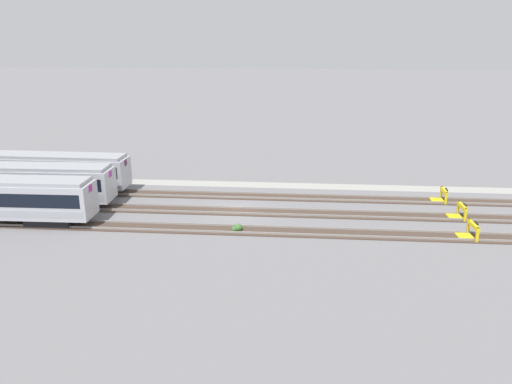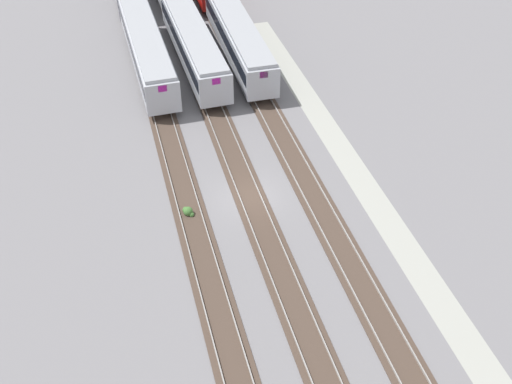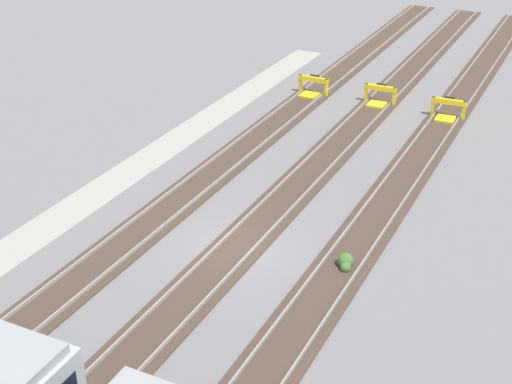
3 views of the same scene
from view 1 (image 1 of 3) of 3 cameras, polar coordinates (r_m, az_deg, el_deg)
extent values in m
plane|color=slate|center=(42.74, -2.23, -2.25)|extent=(400.00, 400.00, 0.00)
cube|color=#9E9E93|center=(50.45, -1.11, 0.86)|extent=(54.00, 2.00, 0.01)
cube|color=#47382D|center=(46.77, -1.59, -0.45)|extent=(90.00, 2.23, 0.06)
cube|color=gray|center=(46.06, -1.69, -0.60)|extent=(90.00, 0.07, 0.15)
cube|color=gray|center=(47.42, -1.50, -0.07)|extent=(90.00, 0.07, 0.15)
cube|color=#47382D|center=(42.73, -2.23, -2.21)|extent=(90.00, 2.24, 0.06)
cube|color=gray|center=(42.02, -2.35, -2.40)|extent=(90.00, 0.07, 0.15)
cube|color=gray|center=(43.36, -2.12, -1.76)|extent=(90.00, 0.07, 0.15)
cube|color=#47382D|center=(38.74, -3.00, -4.33)|extent=(90.00, 2.23, 0.06)
cube|color=gray|center=(38.04, -3.15, -4.58)|extent=(90.00, 0.07, 0.15)
cube|color=gray|center=(39.36, -2.87, -3.80)|extent=(90.00, 0.07, 0.15)
cube|color=#ADAFB7|center=(48.69, -26.22, 0.92)|extent=(18.05, 3.16, 2.70)
cube|color=black|center=(48.61, -26.28, 1.29)|extent=(17.33, 3.19, 1.08)
cube|color=#9EA0A8|center=(48.88, -26.11, 0.07)|extent=(17.69, 3.19, 0.54)
cube|color=#999BA0|center=(48.33, -26.46, 2.63)|extent=(17.51, 2.87, 0.30)
cube|color=#B21E99|center=(44.66, -16.36, 2.01)|extent=(0.09, 0.70, 0.56)
cube|color=black|center=(46.65, -19.99, -1.16)|extent=(3.64, 2.31, 0.70)
cube|color=#ADAFB7|center=(52.25, -23.90, 2.25)|extent=(18.04, 3.08, 2.70)
cube|color=black|center=(52.17, -23.95, 2.59)|extent=(17.32, 3.11, 1.08)
cube|color=#9EA0A8|center=(52.43, -23.80, 1.45)|extent=(17.68, 3.10, 0.54)
cube|color=#999BA0|center=(51.91, -24.10, 3.85)|extent=(17.50, 2.79, 0.30)
cube|color=#B21E99|center=(48.24, -14.72, 3.26)|extent=(0.09, 0.70, 0.56)
cube|color=black|center=(50.19, -18.11, 0.30)|extent=(3.63, 2.30, 0.70)
cube|color=#B21E99|center=(40.84, -18.46, 0.41)|extent=(0.09, 0.70, 0.56)
cube|color=black|center=(43.03, -22.30, -2.96)|extent=(3.64, 2.30, 0.70)
cube|color=yellow|center=(47.37, 20.88, -0.70)|extent=(0.19, 0.19, 1.15)
cube|color=yellow|center=(49.05, 20.41, -0.05)|extent=(0.19, 0.19, 1.15)
cube|color=yellow|center=(48.09, 20.69, 0.11)|extent=(0.32, 2.01, 0.30)
cube|color=yellow|center=(48.22, 19.95, -0.89)|extent=(1.14, 1.12, 0.18)
cube|color=black|center=(48.13, 20.90, 0.11)|extent=(0.14, 0.60, 0.44)
cube|color=yellow|center=(43.59, 22.80, -2.45)|extent=(0.18, 0.18, 1.15)
cube|color=yellow|center=(45.20, 22.10, -1.68)|extent=(0.18, 0.18, 1.15)
cube|color=yellow|center=(44.26, 22.51, -1.54)|extent=(0.27, 2.00, 0.30)
cube|color=yellow|center=(44.37, 21.70, -2.64)|extent=(1.12, 1.10, 0.18)
cube|color=black|center=(44.32, 22.73, -1.54)|extent=(0.13, 0.60, 0.44)
cube|color=yellow|center=(39.62, 23.96, -4.53)|extent=(0.19, 0.19, 1.15)
cube|color=yellow|center=(41.19, 23.10, -3.61)|extent=(0.19, 0.19, 1.15)
cube|color=yellow|center=(40.26, 23.59, -3.50)|extent=(0.32, 2.01, 0.30)
cube|color=yellow|center=(40.38, 22.71, -4.71)|extent=(1.14, 1.12, 0.18)
cube|color=black|center=(40.32, 23.83, -3.49)|extent=(0.14, 0.60, 0.44)
sphere|color=#427033|center=(38.45, -2.06, -4.09)|extent=(0.64, 0.64, 0.64)
sphere|color=#427033|center=(38.41, -2.53, -4.28)|extent=(0.44, 0.44, 0.44)
sphere|color=#427033|center=(38.64, -1.70, -4.19)|extent=(0.36, 0.36, 0.36)
camera|label=2|loc=(42.78, 48.69, 29.30)|focal=42.00mm
camera|label=3|loc=(38.96, -40.51, 15.30)|focal=50.00mm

